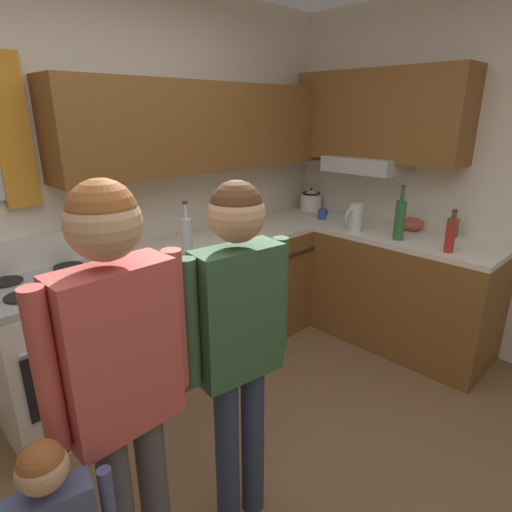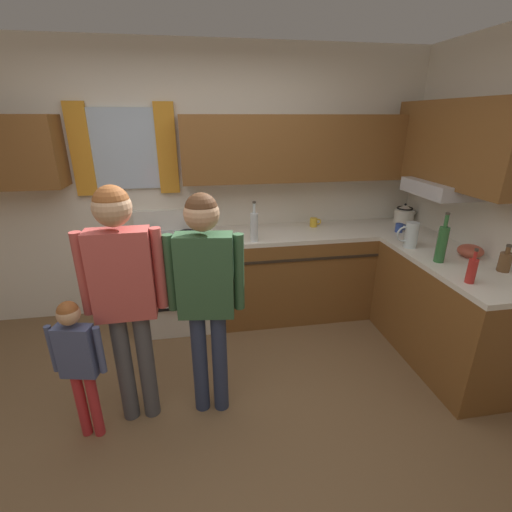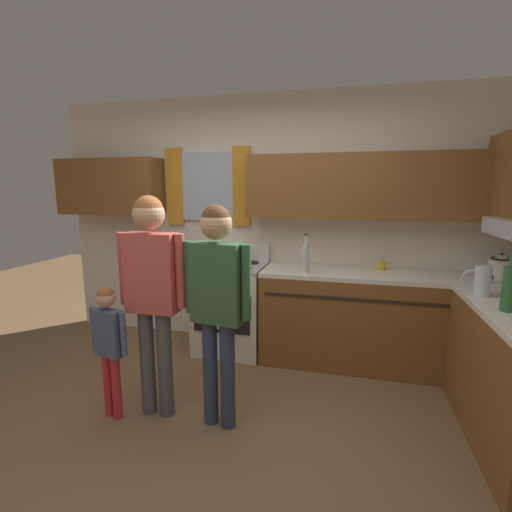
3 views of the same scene
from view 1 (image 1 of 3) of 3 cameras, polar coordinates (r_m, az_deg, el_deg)
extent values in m
cube|color=silver|center=(2.91, -24.47, 7.67)|extent=(4.60, 0.10, 2.60)
cube|color=orange|center=(2.72, -30.01, 14.24)|extent=(0.18, 0.04, 0.82)
cube|color=brown|center=(3.24, -5.02, 16.95)|extent=(2.42, 0.32, 0.60)
cube|color=brown|center=(3.60, 16.17, 17.68)|extent=(0.32, 1.38, 0.68)
cube|color=#B7B7BC|center=(3.60, 14.56, 11.88)|extent=(0.40, 0.60, 0.12)
cube|color=brown|center=(3.46, -1.59, -4.11)|extent=(2.23, 0.62, 0.86)
cube|color=silver|center=(3.31, -1.66, 3.08)|extent=(2.23, 0.62, 0.04)
cube|color=brown|center=(3.54, 19.23, -4.72)|extent=(0.62, 1.33, 0.86)
cube|color=silver|center=(3.39, 20.04, 2.28)|extent=(0.62, 1.33, 0.04)
cube|color=#2D2319|center=(3.15, 2.27, -0.85)|extent=(2.11, 0.01, 0.02)
cube|color=silver|center=(2.79, -24.85, -12.07)|extent=(0.68, 0.62, 0.86)
cube|color=black|center=(2.50, -22.38, -14.06)|extent=(0.56, 0.01, 0.36)
cylinder|color=#ADADB2|center=(2.38, -22.81, -9.84)|extent=(0.56, 0.02, 0.02)
cube|color=#ADADB2|center=(2.60, -26.20, -3.47)|extent=(0.68, 0.62, 0.04)
cube|color=silver|center=(2.81, -28.38, 0.38)|extent=(0.68, 0.08, 0.20)
cylinder|color=black|center=(2.43, -28.97, -4.82)|extent=(0.17, 0.17, 0.01)
cylinder|color=black|center=(2.52, -21.65, -2.88)|extent=(0.17, 0.17, 0.01)
cylinder|color=black|center=(2.68, -30.64, -3.01)|extent=(0.17, 0.17, 0.01)
cylinder|color=black|center=(2.76, -23.93, -1.32)|extent=(0.17, 0.17, 0.01)
cube|color=silver|center=(2.46, -22.17, -13.64)|extent=(0.20, 0.02, 0.34)
cylinder|color=silver|center=(2.67, -9.30, 2.29)|extent=(0.07, 0.07, 0.26)
cylinder|color=silver|center=(2.63, -9.50, 5.96)|extent=(0.03, 0.03, 0.09)
cylinder|color=#3F382D|center=(2.62, -9.57, 7.10)|extent=(0.03, 0.03, 0.02)
cylinder|color=brown|center=(3.45, 24.95, 3.50)|extent=(0.08, 0.08, 0.14)
cylinder|color=brown|center=(3.43, 25.17, 5.02)|extent=(0.03, 0.03, 0.05)
cylinder|color=#3F382D|center=(3.43, 25.24, 5.54)|extent=(0.04, 0.04, 0.02)
cylinder|color=#2D6633|center=(3.22, 18.80, 4.53)|extent=(0.08, 0.08, 0.28)
cylinder|color=#2D6633|center=(3.18, 19.16, 7.83)|extent=(0.03, 0.03, 0.10)
cylinder|color=#3F382D|center=(3.17, 19.27, 8.84)|extent=(0.03, 0.03, 0.02)
cylinder|color=red|center=(3.06, 24.66, 2.01)|extent=(0.06, 0.06, 0.17)
cylinder|color=red|center=(3.03, 24.95, 4.08)|extent=(0.02, 0.02, 0.06)
cylinder|color=#3F382D|center=(3.02, 25.05, 4.77)|extent=(0.03, 0.03, 0.02)
cylinder|color=gold|center=(3.37, -3.40, 4.47)|extent=(0.08, 0.08, 0.09)
torus|color=gold|center=(3.40, -2.77, 4.69)|extent=(0.06, 0.01, 0.06)
cylinder|color=#2D479E|center=(3.71, 8.89, 5.59)|extent=(0.07, 0.07, 0.08)
torus|color=#2D479E|center=(3.75, 9.34, 5.76)|extent=(0.06, 0.01, 0.06)
cylinder|color=silver|center=(4.06, 7.40, 7.20)|extent=(0.20, 0.20, 0.14)
cone|color=silver|center=(4.04, 7.46, 8.52)|extent=(0.18, 0.18, 0.05)
sphere|color=black|center=(4.04, 7.48, 8.94)|extent=(0.02, 0.02, 0.02)
cone|color=silver|center=(4.16, 8.54, 7.82)|extent=(0.09, 0.04, 0.07)
torus|color=black|center=(4.04, 7.46, 8.38)|extent=(0.17, 0.17, 0.02)
cylinder|color=silver|center=(3.36, 13.23, 5.09)|extent=(0.11, 0.11, 0.22)
torus|color=silver|center=(3.30, 12.59, 5.09)|extent=(0.14, 0.02, 0.14)
cylinder|color=#B24C38|center=(3.54, 20.17, 3.55)|extent=(0.11, 0.11, 0.03)
ellipsoid|color=#B24C38|center=(3.53, 20.23, 4.09)|extent=(0.19, 0.19, 0.10)
cylinder|color=#4C4C51|center=(1.88, -13.44, -29.45)|extent=(0.11, 0.11, 0.79)
cube|color=#BF4C47|center=(1.42, -17.98, -12.07)|extent=(0.37, 0.16, 0.56)
cylinder|color=#BF4C47|center=(1.50, -10.76, -8.60)|extent=(0.07, 0.07, 0.52)
cylinder|color=#BF4C47|center=(1.34, -26.44, -14.06)|extent=(0.07, 0.07, 0.52)
sphere|color=tan|center=(1.27, -19.85, 4.14)|extent=(0.22, 0.22, 0.22)
sphere|color=brown|center=(1.26, -19.99, 5.34)|extent=(0.20, 0.20, 0.20)
cylinder|color=#2D3856|center=(2.07, -0.46, -23.61)|extent=(0.10, 0.10, 0.77)
cylinder|color=#2D3856|center=(2.02, -3.89, -25.12)|extent=(0.10, 0.10, 0.77)
cube|color=#335938|center=(1.67, -2.41, -7.75)|extent=(0.37, 0.20, 0.54)
cylinder|color=#335938|center=(1.77, 3.23, -5.29)|extent=(0.07, 0.07, 0.50)
cylinder|color=#335938|center=(1.56, -8.89, -9.03)|extent=(0.07, 0.07, 0.50)
sphere|color=tan|center=(1.53, -2.62, 5.65)|extent=(0.21, 0.21, 0.21)
sphere|color=#4C2D19|center=(1.52, -2.63, 6.61)|extent=(0.19, 0.19, 0.19)
cylinder|color=#47517A|center=(1.52, -19.12, -29.76)|extent=(0.04, 0.04, 0.31)
sphere|color=tan|center=(1.35, -26.85, -24.17)|extent=(0.13, 0.13, 0.13)
sphere|color=brown|center=(1.34, -26.97, -23.64)|extent=(0.12, 0.12, 0.12)
camera|label=2|loc=(1.36, 91.87, 7.21)|focal=25.10mm
camera|label=3|loc=(2.17, 77.48, 0.71)|focal=26.09mm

